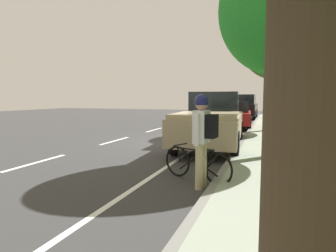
{
  "coord_description": "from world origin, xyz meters",
  "views": [
    {
      "loc": [
        3.1,
        -10.78,
        1.74
      ],
      "look_at": [
        0.96,
        -4.7,
        1.11
      ],
      "focal_mm": 31.02,
      "sensor_mm": 36.0,
      "label": 1
    }
  ],
  "objects_px": {
    "cyclist_with_backpack": "(203,131)",
    "parked_sedan_red_mid": "(235,115)",
    "street_tree_far_end": "(276,42)",
    "bicycle_at_curb": "(197,164)",
    "parked_suv_black_far": "(244,106)",
    "pedestrian_on_phone": "(314,112)",
    "street_tree_mid_block": "(281,10)",
    "parked_pickup_tan_second": "(212,122)"
  },
  "relations": [
    {
      "from": "bicycle_at_curb",
      "to": "street_tree_mid_block",
      "type": "relative_size",
      "value": 0.28
    },
    {
      "from": "parked_pickup_tan_second",
      "to": "parked_suv_black_far",
      "type": "height_order",
      "value": "parked_suv_black_far"
    },
    {
      "from": "parked_suv_black_far",
      "to": "street_tree_mid_block",
      "type": "distance_m",
      "value": 16.65
    },
    {
      "from": "bicycle_at_curb",
      "to": "cyclist_with_backpack",
      "type": "height_order",
      "value": "cyclist_with_backpack"
    },
    {
      "from": "bicycle_at_curb",
      "to": "parked_suv_black_far",
      "type": "bearing_deg",
      "value": 91.86
    },
    {
      "from": "cyclist_with_backpack",
      "to": "bicycle_at_curb",
      "type": "bearing_deg",
      "value": 116.27
    },
    {
      "from": "parked_pickup_tan_second",
      "to": "parked_sedan_red_mid",
      "type": "distance_m",
      "value": 7.13
    },
    {
      "from": "street_tree_far_end",
      "to": "pedestrian_on_phone",
      "type": "bearing_deg",
      "value": -21.5
    },
    {
      "from": "bicycle_at_curb",
      "to": "pedestrian_on_phone",
      "type": "relative_size",
      "value": 0.93
    },
    {
      "from": "parked_pickup_tan_second",
      "to": "parked_suv_black_far",
      "type": "relative_size",
      "value": 1.15
    },
    {
      "from": "bicycle_at_curb",
      "to": "cyclist_with_backpack",
      "type": "xyz_separation_m",
      "value": [
        0.22,
        -0.45,
        0.75
      ]
    },
    {
      "from": "street_tree_mid_block",
      "to": "street_tree_far_end",
      "type": "xyz_separation_m",
      "value": [
        0.0,
        6.86,
        0.38
      ]
    },
    {
      "from": "parked_pickup_tan_second",
      "to": "bicycle_at_curb",
      "type": "xyz_separation_m",
      "value": [
        0.51,
        -4.27,
        -0.54
      ]
    },
    {
      "from": "cyclist_with_backpack",
      "to": "parked_sedan_red_mid",
      "type": "bearing_deg",
      "value": 93.62
    },
    {
      "from": "parked_suv_black_far",
      "to": "bicycle_at_curb",
      "type": "height_order",
      "value": "parked_suv_black_far"
    },
    {
      "from": "parked_sedan_red_mid",
      "to": "street_tree_far_end",
      "type": "height_order",
      "value": "street_tree_far_end"
    },
    {
      "from": "parked_suv_black_far",
      "to": "pedestrian_on_phone",
      "type": "bearing_deg",
      "value": -68.76
    },
    {
      "from": "parked_pickup_tan_second",
      "to": "street_tree_far_end",
      "type": "distance_m",
      "value": 6.66
    },
    {
      "from": "pedestrian_on_phone",
      "to": "street_tree_mid_block",
      "type": "bearing_deg",
      "value": -105.28
    },
    {
      "from": "parked_pickup_tan_second",
      "to": "street_tree_mid_block",
      "type": "height_order",
      "value": "street_tree_mid_block"
    },
    {
      "from": "street_tree_far_end",
      "to": "parked_sedan_red_mid",
      "type": "bearing_deg",
      "value": 138.42
    },
    {
      "from": "parked_suv_black_far",
      "to": "bicycle_at_curb",
      "type": "bearing_deg",
      "value": -88.14
    },
    {
      "from": "bicycle_at_curb",
      "to": "pedestrian_on_phone",
      "type": "height_order",
      "value": "pedestrian_on_phone"
    },
    {
      "from": "cyclist_with_backpack",
      "to": "pedestrian_on_phone",
      "type": "relative_size",
      "value": 1.05
    },
    {
      "from": "parked_suv_black_far",
      "to": "cyclist_with_backpack",
      "type": "bearing_deg",
      "value": -87.52
    },
    {
      "from": "parked_suv_black_far",
      "to": "street_tree_mid_block",
      "type": "xyz_separation_m",
      "value": [
        2.2,
        -16.22,
        3.02
      ]
    },
    {
      "from": "bicycle_at_curb",
      "to": "street_tree_mid_block",
      "type": "bearing_deg",
      "value": 59.03
    },
    {
      "from": "cyclist_with_backpack",
      "to": "parked_suv_black_far",
      "type": "bearing_deg",
      "value": 92.48
    },
    {
      "from": "bicycle_at_curb",
      "to": "cyclist_with_backpack",
      "type": "bearing_deg",
      "value": -63.73
    },
    {
      "from": "parked_sedan_red_mid",
      "to": "pedestrian_on_phone",
      "type": "xyz_separation_m",
      "value": [
        3.81,
        -2.55,
        0.35
      ]
    },
    {
      "from": "parked_pickup_tan_second",
      "to": "street_tree_far_end",
      "type": "height_order",
      "value": "street_tree_far_end"
    },
    {
      "from": "cyclist_with_backpack",
      "to": "street_tree_far_end",
      "type": "xyz_separation_m",
      "value": [
        1.37,
        9.96,
        3.32
      ]
    },
    {
      "from": "parked_suv_black_far",
      "to": "cyclist_with_backpack",
      "type": "relative_size",
      "value": 2.6
    },
    {
      "from": "bicycle_at_curb",
      "to": "street_tree_mid_block",
      "type": "distance_m",
      "value": 4.81
    },
    {
      "from": "street_tree_mid_block",
      "to": "pedestrian_on_phone",
      "type": "distance_m",
      "value": 7.06
    },
    {
      "from": "cyclist_with_backpack",
      "to": "street_tree_mid_block",
      "type": "relative_size",
      "value": 0.32
    },
    {
      "from": "parked_suv_black_far",
      "to": "pedestrian_on_phone",
      "type": "distance_m",
      "value": 10.76
    },
    {
      "from": "pedestrian_on_phone",
      "to": "bicycle_at_curb",
      "type": "bearing_deg",
      "value": -110.37
    },
    {
      "from": "parked_pickup_tan_second",
      "to": "parked_sedan_red_mid",
      "type": "bearing_deg",
      "value": 90.14
    },
    {
      "from": "parked_sedan_red_mid",
      "to": "street_tree_far_end",
      "type": "relative_size",
      "value": 0.73
    },
    {
      "from": "parked_pickup_tan_second",
      "to": "parked_sedan_red_mid",
      "type": "xyz_separation_m",
      "value": [
        -0.02,
        7.12,
        -0.15
      ]
    },
    {
      "from": "cyclist_with_backpack",
      "to": "street_tree_far_end",
      "type": "distance_m",
      "value": 10.59
    }
  ]
}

